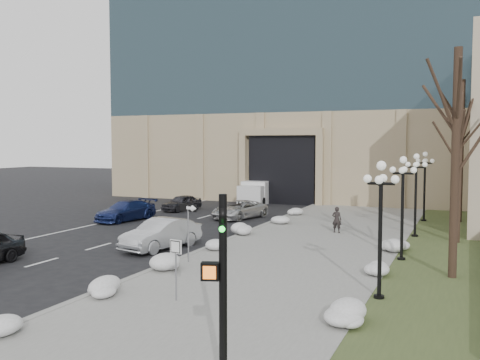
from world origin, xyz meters
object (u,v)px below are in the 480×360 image
(car_d, at_px, (240,210))
(lamppost_b, at_px, (403,194))
(keep_sign, at_px, (176,257))
(box_truck, at_px, (259,192))
(lamppost_c, at_px, (416,184))
(pedestrian, at_px, (337,220))
(lamppost_a, at_px, (381,211))
(traffic_signal, at_px, (221,298))
(lamppost_d, at_px, (425,177))
(car_e, at_px, (182,203))
(car_b, at_px, (161,234))
(one_way_sign, at_px, (191,215))
(car_c, at_px, (126,211))

(car_d, relative_size, lamppost_b, 0.97)
(keep_sign, bearing_deg, lamppost_b, 66.46)
(box_truck, distance_m, lamppost_b, 24.72)
(car_d, bearing_deg, lamppost_c, -0.39)
(pedestrian, distance_m, lamppost_a, 13.30)
(traffic_signal, height_order, lamppost_c, lamppost_c)
(lamppost_b, xyz_separation_m, lamppost_c, (0.00, 6.50, 0.00))
(keep_sign, xyz_separation_m, lamppost_c, (6.16, 16.00, 1.49))
(lamppost_c, distance_m, lamppost_d, 6.50)
(car_e, bearing_deg, pedestrian, -12.29)
(car_b, xyz_separation_m, car_e, (-6.59, 13.76, -0.14))
(lamppost_a, bearing_deg, one_way_sign, 165.61)
(pedestrian, xyz_separation_m, lamppost_c, (4.30, 0.60, 2.19))
(car_c, distance_m, lamppost_a, 22.68)
(one_way_sign, bearing_deg, lamppost_d, 78.76)
(car_c, height_order, lamppost_b, lamppost_b)
(lamppost_d, bearing_deg, lamppost_c, -90.00)
(lamppost_a, bearing_deg, traffic_signal, -103.48)
(traffic_signal, bearing_deg, lamppost_a, 58.22)
(lamppost_a, bearing_deg, lamppost_d, 90.00)
(car_c, relative_size, car_e, 1.29)
(lamppost_b, xyz_separation_m, lamppost_d, (0.00, 13.00, 0.00))
(pedestrian, bearing_deg, box_truck, -51.87)
(lamppost_b, bearing_deg, traffic_signal, -97.66)
(car_b, height_order, car_d, car_b)
(pedestrian, bearing_deg, lamppost_b, 127.84)
(car_c, distance_m, pedestrian, 14.64)
(lamppost_b, relative_size, lamppost_d, 1.00)
(box_truck, xyz_separation_m, traffic_signal, (12.59, -34.67, 1.17))
(car_e, xyz_separation_m, box_truck, (3.50, 7.84, 0.34))
(car_d, distance_m, car_e, 6.36)
(traffic_signal, bearing_deg, lamppost_b, 64.03)
(one_way_sign, distance_m, keep_sign, 5.65)
(car_c, relative_size, pedestrian, 3.11)
(car_c, height_order, keep_sign, keep_sign)
(car_c, height_order, lamppost_c, lamppost_c)
(car_e, bearing_deg, car_d, -9.08)
(car_c, xyz_separation_m, traffic_signal, (16.95, -20.56, 1.45))
(one_way_sign, xyz_separation_m, traffic_signal, (6.40, -10.47, -0.08))
(keep_sign, xyz_separation_m, lamppost_d, (6.16, 22.50, 1.49))
(lamppost_c, bearing_deg, one_way_sign, -127.72)
(keep_sign, bearing_deg, car_d, 116.64)
(one_way_sign, bearing_deg, pedestrian, 82.82)
(car_c, xyz_separation_m, car_e, (0.86, 6.27, -0.06))
(lamppost_b, distance_m, lamppost_d, 13.00)
(car_c, height_order, one_way_sign, one_way_sign)
(box_truck, distance_m, lamppost_d, 16.25)
(car_b, bearing_deg, lamppost_d, 63.33)
(car_c, height_order, box_truck, box_truck)
(one_way_sign, bearing_deg, keep_sign, -52.04)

